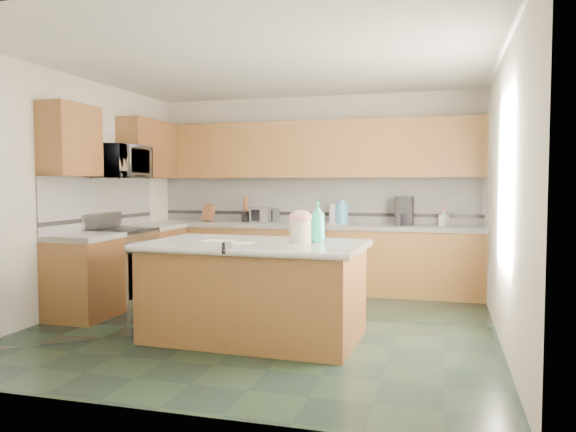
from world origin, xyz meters
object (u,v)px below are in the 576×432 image
(island_top, at_px, (255,245))
(knife_block, at_px, (209,213))
(island_base, at_px, (255,293))
(coffee_maker, at_px, (404,211))
(toaster_oven, at_px, (264,215))
(soap_bottle_island, at_px, (318,222))
(treat_jar, at_px, (301,232))

(island_top, xyz_separation_m, knife_block, (-1.58, 2.54, 0.16))
(island_base, relative_size, knife_block, 7.76)
(knife_block, bearing_deg, island_base, -48.60)
(coffee_maker, bearing_deg, toaster_oven, -177.26)
(island_base, height_order, soap_bottle_island, soap_bottle_island)
(soap_bottle_island, bearing_deg, treat_jar, -144.03)
(soap_bottle_island, bearing_deg, knife_block, 123.28)
(treat_jar, bearing_deg, coffee_maker, 92.31)
(toaster_oven, bearing_deg, knife_block, -156.28)
(knife_block, height_order, toaster_oven, knife_block)
(treat_jar, relative_size, coffee_maker, 0.54)
(island_top, height_order, treat_jar, treat_jar)
(island_base, bearing_deg, treat_jar, 4.71)
(treat_jar, bearing_deg, island_top, -158.17)
(island_base, distance_m, toaster_oven, 2.71)
(treat_jar, bearing_deg, knife_block, 148.03)
(toaster_oven, xyz_separation_m, coffee_maker, (1.95, 0.03, 0.09))
(treat_jar, distance_m, toaster_oven, 2.78)
(knife_block, xyz_separation_m, toaster_oven, (0.85, 0.00, -0.02))
(island_top, bearing_deg, soap_bottle_island, 16.87)
(island_base, distance_m, coffee_maker, 2.92)
(island_base, bearing_deg, island_top, 0.00)
(coffee_maker, bearing_deg, island_base, -113.52)
(island_base, xyz_separation_m, toaster_oven, (-0.73, 2.54, 0.59))
(treat_jar, bearing_deg, soap_bottle_island, 64.03)
(island_top, xyz_separation_m, treat_jar, (0.44, 0.02, 0.13))
(island_base, height_order, toaster_oven, toaster_oven)
(knife_block, bearing_deg, island_top, -48.60)
(island_base, xyz_separation_m, island_top, (0.00, 0.00, 0.46))
(treat_jar, xyz_separation_m, coffee_maker, (0.77, 2.55, 0.09))
(treat_jar, bearing_deg, island_base, -158.17)
(island_top, bearing_deg, knife_block, 124.02)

